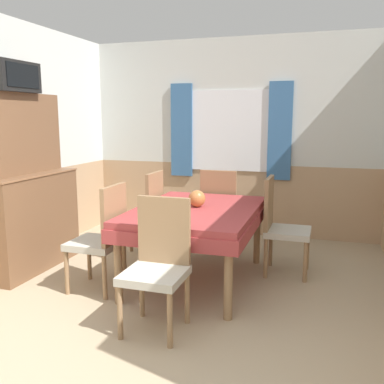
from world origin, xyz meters
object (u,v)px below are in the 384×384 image
chair_head_window (221,209)px  chair_right_far (281,223)px  chair_left_near (103,235)px  sideboard (26,197)px  dining_table (196,218)px  chair_left_far (145,213)px  tv (11,77)px  chair_head_near (158,261)px  vase (197,199)px

chair_head_window → chair_right_far: same height
chair_left_near → sideboard: sideboard is taller
chair_right_far → dining_table: bearing=-57.8°
dining_table → chair_head_window: size_ratio=1.61×
chair_left_far → dining_table: bearing=-122.2°
chair_left_far → chair_right_far: bearing=-90.0°
chair_right_far → sideboard: sideboard is taller
chair_left_far → chair_right_far: 1.49m
chair_left_far → tv: tv is taller
chair_left_far → chair_left_near: bearing=-180.0°
chair_left_near → chair_head_window: size_ratio=1.00×
chair_head_window → tv: size_ratio=1.80×
dining_table → chair_left_near: size_ratio=1.61×
chair_head_near → chair_left_far: (-0.75, 1.44, 0.00)m
sideboard → vase: sideboard is taller
chair_head_window → sideboard: size_ratio=0.54×
chair_left_near → tv: bearing=79.4°
dining_table → tv: (-1.79, -0.27, 1.34)m
chair_left_far → tv: bearing=125.5°
chair_head_window → tv: bearing=-145.2°
dining_table → chair_right_far: 0.89m
chair_head_near → chair_left_near: bearing=-33.7°
chair_head_window → chair_right_far: 0.90m
chair_head_window → chair_left_near: bearing=-117.4°
sideboard → tv: 1.20m
chair_head_near → chair_head_window: 1.94m
chair_head_window → sideboard: bearing=-147.6°
chair_head_window → sideboard: (-1.80, -1.14, 0.25)m
dining_table → tv: tv is taller
chair_left_near → sideboard: 1.12m
chair_left_far → chair_head_window: (0.75, 0.50, 0.00)m
chair_left_near → sideboard: (-1.05, 0.30, 0.25)m
sideboard → vase: bearing=6.8°
dining_table → tv: size_ratio=2.89×
dining_table → tv: bearing=-171.3°
chair_head_window → vase: 0.97m
dining_table → sideboard: 1.81m
chair_head_near → tv: 2.40m
chair_left_near → vase: bearing=-55.5°
chair_head_near → vase: bearing=-89.7°
vase → chair_head_near: bearing=-89.7°
chair_left_far → chair_right_far: size_ratio=1.00×
chair_left_near → chair_head_window: bearing=-27.4°
dining_table → tv: 2.25m
chair_left_far → vase: bearing=-120.2°
chair_right_far → chair_left_far: bearing=-90.0°
chair_left_near → chair_head_window: same height
chair_head_window → sideboard: 2.14m
chair_head_near → chair_left_far: size_ratio=1.00×
chair_head_near → sideboard: (-1.80, 0.79, 0.25)m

